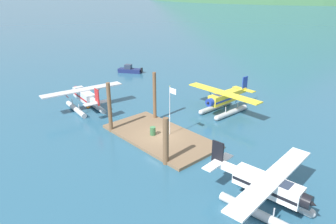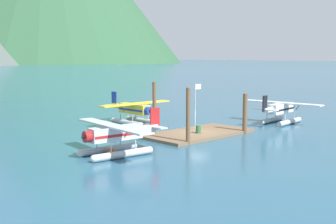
% 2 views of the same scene
% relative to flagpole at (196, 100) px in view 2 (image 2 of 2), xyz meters
% --- Properties ---
extents(ground_plane, '(1200.00, 1200.00, 0.00)m').
position_rel_flagpole_xyz_m(ground_plane, '(-0.73, -0.91, -3.64)').
color(ground_plane, '#285670').
extents(dock_platform, '(12.32, 6.21, 0.30)m').
position_rel_flagpole_xyz_m(dock_platform, '(-0.73, -0.91, -3.49)').
color(dock_platform, brown).
rests_on(dock_platform, ground).
extents(piling_near_left, '(0.42, 0.42, 5.53)m').
position_rel_flagpole_xyz_m(piling_near_left, '(-5.37, -3.87, -0.88)').
color(piling_near_left, brown).
rests_on(piling_near_left, ground).
extents(piling_near_right, '(0.51, 0.51, 4.43)m').
position_rel_flagpole_xyz_m(piling_near_right, '(3.66, -3.95, -1.43)').
color(piling_near_right, brown).
rests_on(piling_near_right, ground).
extents(piling_far_left, '(0.40, 0.40, 5.80)m').
position_rel_flagpole_xyz_m(piling_far_left, '(-4.65, 1.75, -0.75)').
color(piling_far_left, brown).
rests_on(piling_far_left, ground).
extents(flagpole, '(0.95, 0.10, 5.30)m').
position_rel_flagpole_xyz_m(flagpole, '(0.00, 0.00, 0.00)').
color(flagpole, silver).
rests_on(flagpole, dock_platform).
extents(fuel_drum, '(0.62, 0.62, 0.88)m').
position_rel_flagpole_xyz_m(fuel_drum, '(-1.19, -1.43, -2.90)').
color(fuel_drum, '#33663D').
rests_on(fuel_drum, dock_platform).
extents(mooring_buoy, '(0.61, 0.61, 0.61)m').
position_rel_flagpole_xyz_m(mooring_buoy, '(-13.42, -2.24, -3.34)').
color(mooring_buoy, orange).
rests_on(mooring_buoy, ground).
extents(seaplane_white_stbd_aft, '(7.96, 10.49, 3.84)m').
position_rel_flagpole_xyz_m(seaplane_white_stbd_aft, '(12.88, -2.75, -2.07)').
color(seaplane_white_stbd_aft, '#B7BABF').
rests_on(seaplane_white_stbd_aft, ground).
extents(seaplane_yellow_bow_centre, '(10.41, 7.98, 3.84)m').
position_rel_flagpole_xyz_m(seaplane_yellow_bow_centre, '(-0.77, 9.75, -2.07)').
color(seaplane_yellow_bow_centre, '#B7BABF').
rests_on(seaplane_yellow_bow_centre, ground).
extents(seaplane_silver_port_aft, '(7.95, 10.49, 3.84)m').
position_rel_flagpole_xyz_m(seaplane_silver_port_aft, '(-13.26, -2.71, -2.07)').
color(seaplane_silver_port_aft, '#B7BABF').
rests_on(seaplane_silver_port_aft, ground).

